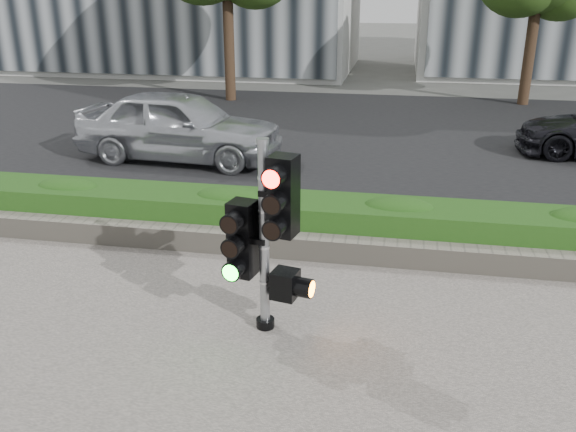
{
  "coord_description": "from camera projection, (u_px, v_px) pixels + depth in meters",
  "views": [
    {
      "loc": [
        1.41,
        -6.34,
        3.89
      ],
      "look_at": [
        0.13,
        0.6,
        1.18
      ],
      "focal_mm": 38.0,
      "sensor_mm": 36.0,
      "label": 1
    }
  ],
  "objects": [
    {
      "name": "ground",
      "position": [
        269.0,
        322.0,
        7.46
      ],
      "size": [
        120.0,
        120.0,
        0.0
      ],
      "primitive_type": "plane",
      "color": "#51514C",
      "rests_on": "ground"
    },
    {
      "name": "car_silver",
      "position": [
        179.0,
        125.0,
        13.96
      ],
      "size": [
        4.87,
        2.28,
        1.61
      ],
      "primitive_type": "imported",
      "rotation": [
        0.0,
        0.0,
        1.49
      ],
      "color": "silver",
      "rests_on": "road"
    },
    {
      "name": "road",
      "position": [
        346.0,
        134.0,
        16.63
      ],
      "size": [
        60.0,
        13.0,
        0.02
      ],
      "primitive_type": "cube",
      "color": "black",
      "rests_on": "ground"
    },
    {
      "name": "curb",
      "position": [
        308.0,
        224.0,
        10.33
      ],
      "size": [
        60.0,
        0.25,
        0.12
      ],
      "primitive_type": "cube",
      "color": "gray",
      "rests_on": "ground"
    },
    {
      "name": "traffic_signal",
      "position": [
        268.0,
        228.0,
        6.86
      ],
      "size": [
        0.84,
        0.66,
        2.31
      ],
      "rotation": [
        0.0,
        0.0,
        -0.21
      ],
      "color": "black",
      "rests_on": "sidewalk"
    },
    {
      "name": "stone_wall",
      "position": [
        295.0,
        246.0,
        9.13
      ],
      "size": [
        12.0,
        0.32,
        0.34
      ],
      "primitive_type": "cube",
      "color": "gray",
      "rests_on": "sidewalk"
    },
    {
      "name": "hedge",
      "position": [
        302.0,
        220.0,
        9.67
      ],
      "size": [
        12.0,
        1.0,
        0.68
      ],
      "primitive_type": "cube",
      "color": "#3F7A25",
      "rests_on": "sidewalk"
    }
  ]
}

